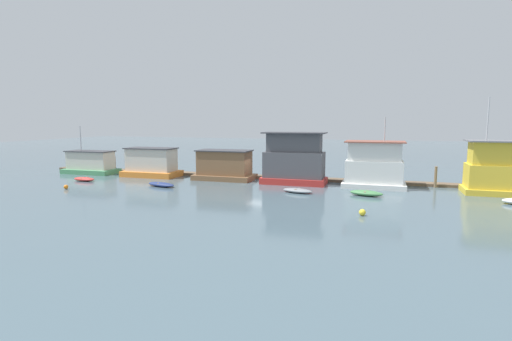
{
  "coord_description": "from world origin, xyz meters",
  "views": [
    {
      "loc": [
        13.04,
        -42.48,
        6.94
      ],
      "look_at": [
        0.0,
        -1.0,
        1.4
      ],
      "focal_mm": 28.0,
      "sensor_mm": 36.0,
      "label": 1
    }
  ],
  "objects_px": {
    "buoy_yellow": "(362,212)",
    "buoy_orange": "(66,187)",
    "houseboat_white": "(374,166)",
    "mooring_post_far_right": "(436,177)",
    "dinghy_grey": "(297,191)",
    "houseboat_orange": "(151,163)",
    "dinghy_red": "(84,179)",
    "mooring_post_near_right": "(138,167)",
    "mooring_post_far_left": "(115,164)",
    "houseboat_yellow": "(499,170)",
    "dinghy_navy": "(161,184)",
    "houseboat_red": "(294,161)",
    "houseboat_green": "(91,163)",
    "houseboat_brown": "(224,166)",
    "dinghy_green": "(366,193)"
  },
  "relations": [
    {
      "from": "houseboat_red",
      "to": "dinghy_green",
      "type": "xyz_separation_m",
      "value": [
        7.84,
        -4.91,
        -2.26
      ]
    },
    {
      "from": "houseboat_red",
      "to": "houseboat_green",
      "type": "bearing_deg",
      "value": 179.23
    },
    {
      "from": "houseboat_brown",
      "to": "houseboat_white",
      "type": "relative_size",
      "value": 0.96
    },
    {
      "from": "mooring_post_far_left",
      "to": "mooring_post_near_right",
      "type": "bearing_deg",
      "value": 0.0
    },
    {
      "from": "dinghy_red",
      "to": "buoy_yellow",
      "type": "bearing_deg",
      "value": -13.76
    },
    {
      "from": "mooring_post_far_right",
      "to": "dinghy_grey",
      "type": "bearing_deg",
      "value": -150.99
    },
    {
      "from": "mooring_post_far_left",
      "to": "houseboat_yellow",
      "type": "bearing_deg",
      "value": -2.91
    },
    {
      "from": "houseboat_green",
      "to": "houseboat_white",
      "type": "distance_m",
      "value": 35.42
    },
    {
      "from": "houseboat_white",
      "to": "dinghy_grey",
      "type": "relative_size",
      "value": 2.24
    },
    {
      "from": "dinghy_navy",
      "to": "mooring_post_near_right",
      "type": "height_order",
      "value": "mooring_post_near_right"
    },
    {
      "from": "houseboat_white",
      "to": "buoy_yellow",
      "type": "xyz_separation_m",
      "value": [
        -0.51,
        -13.18,
        -1.96
      ]
    },
    {
      "from": "houseboat_yellow",
      "to": "dinghy_grey",
      "type": "relative_size",
      "value": 2.81
    },
    {
      "from": "buoy_yellow",
      "to": "buoy_orange",
      "type": "bearing_deg",
      "value": 174.78
    },
    {
      "from": "houseboat_orange",
      "to": "dinghy_red",
      "type": "bearing_deg",
      "value": -132.61
    },
    {
      "from": "dinghy_navy",
      "to": "dinghy_grey",
      "type": "height_order",
      "value": "dinghy_navy"
    },
    {
      "from": "houseboat_red",
      "to": "mooring_post_far_right",
      "type": "xyz_separation_m",
      "value": [
        14.45,
        1.87,
        -1.42
      ]
    },
    {
      "from": "houseboat_white",
      "to": "dinghy_grey",
      "type": "distance_m",
      "value": 9.04
    },
    {
      "from": "dinghy_grey",
      "to": "houseboat_red",
      "type": "bearing_deg",
      "value": 105.7
    },
    {
      "from": "houseboat_white",
      "to": "mooring_post_far_left",
      "type": "height_order",
      "value": "houseboat_white"
    },
    {
      "from": "houseboat_green",
      "to": "mooring_post_near_right",
      "type": "xyz_separation_m",
      "value": [
        6.05,
        1.51,
        -0.44
      ]
    },
    {
      "from": "mooring_post_far_left",
      "to": "dinghy_navy",
      "type": "bearing_deg",
      "value": -34.39
    },
    {
      "from": "mooring_post_far_left",
      "to": "buoy_yellow",
      "type": "bearing_deg",
      "value": -24.64
    },
    {
      "from": "houseboat_white",
      "to": "mooring_post_near_right",
      "type": "height_order",
      "value": "houseboat_white"
    },
    {
      "from": "buoy_orange",
      "to": "buoy_yellow",
      "type": "xyz_separation_m",
      "value": [
        29.06,
        -2.65,
        0.02
      ]
    },
    {
      "from": "mooring_post_far_left",
      "to": "buoy_orange",
      "type": "distance_m",
      "value": 12.64
    },
    {
      "from": "houseboat_yellow",
      "to": "dinghy_grey",
      "type": "xyz_separation_m",
      "value": [
        -18.09,
        -4.94,
        -2.11
      ]
    },
    {
      "from": "houseboat_white",
      "to": "mooring_post_far_right",
      "type": "xyz_separation_m",
      "value": [
        6.08,
        1.65,
        -1.11
      ]
    },
    {
      "from": "mooring_post_far_left",
      "to": "houseboat_red",
      "type": "bearing_deg",
      "value": -4.37
    },
    {
      "from": "houseboat_yellow",
      "to": "mooring_post_far_left",
      "type": "relative_size",
      "value": 4.13
    },
    {
      "from": "houseboat_red",
      "to": "dinghy_red",
      "type": "xyz_separation_m",
      "value": [
        -23.23,
        -5.35,
        -2.29
      ]
    },
    {
      "from": "dinghy_red",
      "to": "dinghy_grey",
      "type": "distance_m",
      "value": 24.72
    },
    {
      "from": "mooring_post_near_right",
      "to": "dinghy_red",
      "type": "bearing_deg",
      "value": -107.22
    },
    {
      "from": "mooring_post_near_right",
      "to": "houseboat_white",
      "type": "bearing_deg",
      "value": -3.23
    },
    {
      "from": "dinghy_navy",
      "to": "mooring_post_far_right",
      "type": "relative_size",
      "value": 1.69
    },
    {
      "from": "houseboat_red",
      "to": "buoy_orange",
      "type": "relative_size",
      "value": 15.77
    },
    {
      "from": "houseboat_orange",
      "to": "dinghy_grey",
      "type": "bearing_deg",
      "value": -16.24
    },
    {
      "from": "houseboat_orange",
      "to": "houseboat_yellow",
      "type": "height_order",
      "value": "houseboat_yellow"
    },
    {
      "from": "houseboat_orange",
      "to": "houseboat_green",
      "type": "bearing_deg",
      "value": 179.98
    },
    {
      "from": "houseboat_white",
      "to": "mooring_post_far_right",
      "type": "bearing_deg",
      "value": 15.23
    },
    {
      "from": "dinghy_red",
      "to": "dinghy_green",
      "type": "distance_m",
      "value": 31.07
    },
    {
      "from": "houseboat_orange",
      "to": "mooring_post_far_left",
      "type": "xyz_separation_m",
      "value": [
        -6.51,
        1.51,
        -0.53
      ]
    },
    {
      "from": "dinghy_navy",
      "to": "buoy_yellow",
      "type": "height_order",
      "value": "buoy_yellow"
    },
    {
      "from": "dinghy_grey",
      "to": "houseboat_white",
      "type": "bearing_deg",
      "value": 38.8
    },
    {
      "from": "dinghy_red",
      "to": "mooring_post_near_right",
      "type": "xyz_separation_m",
      "value": [
        2.24,
        7.22,
        0.68
      ]
    },
    {
      "from": "dinghy_grey",
      "to": "buoy_orange",
      "type": "height_order",
      "value": "buoy_orange"
    },
    {
      "from": "dinghy_green",
      "to": "houseboat_red",
      "type": "bearing_deg",
      "value": 147.97
    },
    {
      "from": "houseboat_white",
      "to": "houseboat_yellow",
      "type": "relative_size",
      "value": 0.8
    },
    {
      "from": "houseboat_red",
      "to": "dinghy_grey",
      "type": "distance_m",
      "value": 5.98
    },
    {
      "from": "mooring_post_far_right",
      "to": "houseboat_green",
      "type": "bearing_deg",
      "value": -177.92
    },
    {
      "from": "houseboat_yellow",
      "to": "dinghy_red",
      "type": "height_order",
      "value": "houseboat_yellow"
    }
  ]
}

